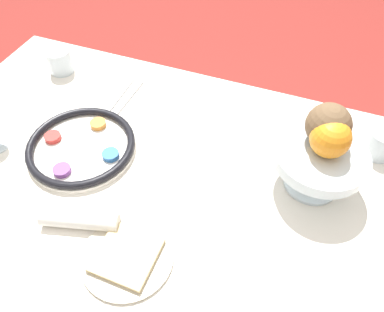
{
  "coord_description": "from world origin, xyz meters",
  "views": [
    {
      "loc": [
        0.29,
        -0.48,
        1.49
      ],
      "look_at": [
        0.07,
        0.08,
        0.79
      ],
      "focal_mm": 35.0,
      "sensor_mm": 36.0,
      "label": 1
    }
  ],
  "objects_px": {
    "fruit_stand": "(319,160)",
    "seder_plate": "(81,146)",
    "coconut": "(328,125)",
    "cup_mid": "(60,61)",
    "orange_fruit": "(330,138)",
    "bread_plate": "(127,256)",
    "cup_near": "(381,143)",
    "napkin_roll": "(80,220)"
  },
  "relations": [
    {
      "from": "fruit_stand",
      "to": "seder_plate",
      "type": "bearing_deg",
      "value": -169.91
    },
    {
      "from": "fruit_stand",
      "to": "coconut",
      "type": "xyz_separation_m",
      "value": [
        -0.01,
        0.04,
        0.08
      ]
    },
    {
      "from": "coconut",
      "to": "cup_mid",
      "type": "bearing_deg",
      "value": 170.5
    },
    {
      "from": "cup_mid",
      "to": "seder_plate",
      "type": "bearing_deg",
      "value": -48.57
    },
    {
      "from": "fruit_stand",
      "to": "orange_fruit",
      "type": "bearing_deg",
      "value": 42.63
    },
    {
      "from": "bread_plate",
      "to": "cup_mid",
      "type": "bearing_deg",
      "value": 134.37
    },
    {
      "from": "coconut",
      "to": "cup_near",
      "type": "xyz_separation_m",
      "value": [
        0.15,
        0.13,
        -0.13
      ]
    },
    {
      "from": "cup_near",
      "to": "cup_mid",
      "type": "distance_m",
      "value": 0.98
    },
    {
      "from": "cup_near",
      "to": "coconut",
      "type": "bearing_deg",
      "value": -140.25
    },
    {
      "from": "napkin_roll",
      "to": "cup_near",
      "type": "distance_m",
      "value": 0.77
    },
    {
      "from": "orange_fruit",
      "to": "cup_near",
      "type": "bearing_deg",
      "value": 48.27
    },
    {
      "from": "cup_near",
      "to": "cup_mid",
      "type": "bearing_deg",
      "value": 179.32
    },
    {
      "from": "fruit_stand",
      "to": "napkin_roll",
      "type": "bearing_deg",
      "value": -147.14
    },
    {
      "from": "fruit_stand",
      "to": "cup_near",
      "type": "xyz_separation_m",
      "value": [
        0.15,
        0.16,
        -0.05
      ]
    },
    {
      "from": "bread_plate",
      "to": "napkin_roll",
      "type": "height_order",
      "value": "napkin_roll"
    },
    {
      "from": "seder_plate",
      "to": "fruit_stand",
      "type": "relative_size",
      "value": 1.33
    },
    {
      "from": "orange_fruit",
      "to": "napkin_roll",
      "type": "bearing_deg",
      "value": -147.03
    },
    {
      "from": "orange_fruit",
      "to": "coconut",
      "type": "relative_size",
      "value": 0.88
    },
    {
      "from": "seder_plate",
      "to": "bread_plate",
      "type": "relative_size",
      "value": 1.44
    },
    {
      "from": "orange_fruit",
      "to": "cup_near",
      "type": "height_order",
      "value": "orange_fruit"
    },
    {
      "from": "seder_plate",
      "to": "bread_plate",
      "type": "distance_m",
      "value": 0.34
    },
    {
      "from": "cup_near",
      "to": "seder_plate",
      "type": "bearing_deg",
      "value": -159.92
    },
    {
      "from": "bread_plate",
      "to": "cup_near",
      "type": "height_order",
      "value": "cup_near"
    },
    {
      "from": "fruit_stand",
      "to": "orange_fruit",
      "type": "distance_m",
      "value": 0.07
    },
    {
      "from": "cup_near",
      "to": "cup_mid",
      "type": "height_order",
      "value": "same"
    },
    {
      "from": "seder_plate",
      "to": "cup_mid",
      "type": "bearing_deg",
      "value": 131.43
    },
    {
      "from": "orange_fruit",
      "to": "napkin_roll",
      "type": "height_order",
      "value": "orange_fruit"
    },
    {
      "from": "fruit_stand",
      "to": "coconut",
      "type": "bearing_deg",
      "value": 98.7
    },
    {
      "from": "fruit_stand",
      "to": "bread_plate",
      "type": "bearing_deg",
      "value": -134.5
    },
    {
      "from": "orange_fruit",
      "to": "cup_near",
      "type": "distance_m",
      "value": 0.25
    },
    {
      "from": "seder_plate",
      "to": "cup_mid",
      "type": "distance_m",
      "value": 0.37
    },
    {
      "from": "fruit_stand",
      "to": "cup_mid",
      "type": "xyz_separation_m",
      "value": [
        -0.83,
        0.17,
        -0.05
      ]
    },
    {
      "from": "bread_plate",
      "to": "cup_mid",
      "type": "relative_size",
      "value": 2.6
    },
    {
      "from": "fruit_stand",
      "to": "cup_near",
      "type": "distance_m",
      "value": 0.23
    },
    {
      "from": "fruit_stand",
      "to": "orange_fruit",
      "type": "xyz_separation_m",
      "value": [
        0.0,
        0.0,
        0.07
      ]
    },
    {
      "from": "orange_fruit",
      "to": "seder_plate",
      "type": "bearing_deg",
      "value": -169.57
    },
    {
      "from": "cup_near",
      "to": "fruit_stand",
      "type": "bearing_deg",
      "value": -131.9
    },
    {
      "from": "napkin_roll",
      "to": "cup_mid",
      "type": "xyz_separation_m",
      "value": [
        -0.37,
        0.48,
        0.02
      ]
    },
    {
      "from": "bread_plate",
      "to": "napkin_roll",
      "type": "bearing_deg",
      "value": 165.05
    },
    {
      "from": "coconut",
      "to": "cup_mid",
      "type": "relative_size",
      "value": 1.33
    },
    {
      "from": "seder_plate",
      "to": "cup_near",
      "type": "relative_size",
      "value": 3.74
    },
    {
      "from": "fruit_stand",
      "to": "bread_plate",
      "type": "height_order",
      "value": "fruit_stand"
    }
  ]
}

